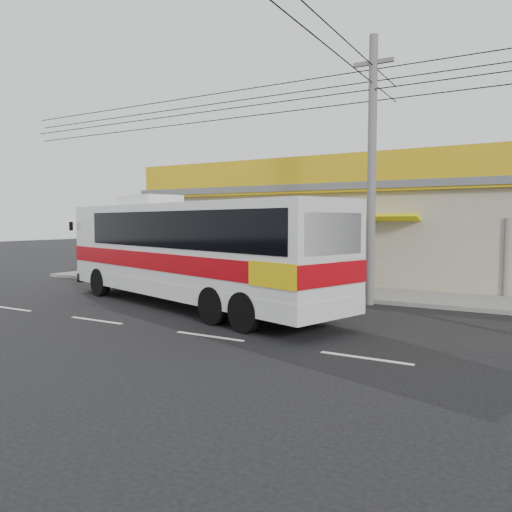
{
  "coord_description": "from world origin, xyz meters",
  "views": [
    {
      "loc": [
        7.13,
        -12.57,
        2.88
      ],
      "look_at": [
        -1.25,
        2.0,
        1.7
      ],
      "focal_mm": 35.0,
      "sensor_mm": 36.0,
      "label": 1
    }
  ],
  "objects": [
    {
      "name": "sidewalk",
      "position": [
        0.0,
        6.0,
        0.07
      ],
      "size": [
        30.0,
        3.2,
        0.15
      ],
      "primitive_type": "cube",
      "color": "slate",
      "rests_on": "ground"
    },
    {
      "name": "motorbike_red",
      "position": [
        -4.76,
        5.27,
        0.59
      ],
      "size": [
        1.76,
        1.11,
        0.87
      ],
      "primitive_type": "imported",
      "rotation": [
        0.0,
        0.0,
        1.91
      ],
      "color": "maroon",
      "rests_on": "sidewalk"
    },
    {
      "name": "storefront_building",
      "position": [
        -0.01,
        11.54,
        2.3
      ],
      "size": [
        22.6,
        9.2,
        5.7
      ],
      "color": "gray",
      "rests_on": "ground"
    },
    {
      "name": "lane_markings",
      "position": [
        0.0,
        -2.5,
        0.0
      ],
      "size": [
        50.0,
        0.12,
        0.01
      ],
      "primitive_type": null,
      "color": "silver",
      "rests_on": "ground"
    },
    {
      "name": "ground",
      "position": [
        0.0,
        0.0,
        0.0
      ],
      "size": [
        120.0,
        120.0,
        0.0
      ],
      "primitive_type": "plane",
      "color": "black",
      "rests_on": "ground"
    },
    {
      "name": "utility_pole",
      "position": [
        2.02,
        4.2,
        7.49
      ],
      "size": [
        34.0,
        14.0,
        9.09
      ],
      "color": "#5F5F5C",
      "rests_on": "ground"
    },
    {
      "name": "coach_bus",
      "position": [
        -2.92,
        0.66,
        2.04
      ],
      "size": [
        12.58,
        6.31,
        3.81
      ],
      "rotation": [
        0.0,
        0.0,
        -0.31
      ],
      "color": "silver",
      "rests_on": "ground"
    },
    {
      "name": "motorbike_dark",
      "position": [
        -11.99,
        6.89,
        0.65
      ],
      "size": [
        1.69,
        0.6,
        0.99
      ],
      "primitive_type": "imported",
      "rotation": [
        0.0,
        0.0,
        1.49
      ],
      "color": "black",
      "rests_on": "sidewalk"
    }
  ]
}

